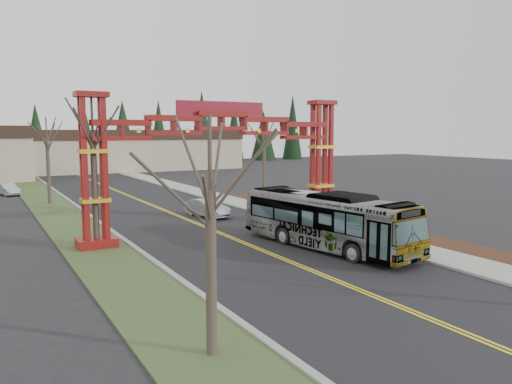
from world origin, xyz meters
TOP-DOWN VIEW (x-y plane):
  - ground at (0.00, 0.00)m, footprint 200.00×200.00m
  - road at (0.00, 25.00)m, footprint 12.00×110.00m
  - lane_line_left at (-0.12, 25.00)m, footprint 0.12×100.00m
  - lane_line_right at (0.12, 25.00)m, footprint 0.12×100.00m
  - curb_right at (6.15, 25.00)m, footprint 0.30×110.00m
  - sidewalk_right at (7.60, 25.00)m, footprint 2.60×110.00m
  - landscape_strip at (10.20, 10.00)m, footprint 2.60×50.00m
  - grass_median at (-8.00, 25.00)m, footprint 4.00×110.00m
  - curb_left at (-6.15, 25.00)m, footprint 0.30×110.00m
  - gateway_arch at (0.00, 18.00)m, footprint 18.20×1.60m
  - retail_building_east at (10.00, 79.95)m, footprint 38.00×20.30m
  - conifer_treeline at (0.25, 92.00)m, footprint 116.10×5.60m
  - transit_bus at (3.48, 11.43)m, footprint 4.54×12.01m
  - silver_sedan at (1.89, 24.59)m, footprint 2.43×4.56m
  - parked_car_far_a at (-11.00, 47.49)m, footprint 2.33×4.14m
  - bare_tree_median_near at (-8.00, 1.98)m, footprint 3.29×3.29m
  - bare_tree_median_mid at (-8.00, 17.99)m, footprint 3.40×3.40m
  - bare_tree_median_far at (-8.00, 38.30)m, footprint 3.33×3.33m
  - bare_tree_right_far at (10.00, 29.60)m, footprint 3.24×3.24m
  - street_sign at (8.76, 13.86)m, footprint 0.46×0.09m
  - barrel_south at (9.66, 17.51)m, footprint 0.56×0.56m
  - barrel_mid at (9.36, 19.12)m, footprint 0.58×0.58m
  - barrel_north at (9.66, 23.23)m, footprint 0.50×0.50m

SIDE VIEW (x-z plane):
  - ground at x=0.00m, z-range 0.00..0.00m
  - road at x=0.00m, z-range 0.00..0.02m
  - lane_line_left at x=-0.12m, z-range 0.02..0.03m
  - lane_line_right at x=0.12m, z-range 0.02..0.03m
  - grass_median at x=-8.00m, z-range 0.00..0.08m
  - landscape_strip at x=10.20m, z-range 0.00..0.12m
  - curb_right at x=6.15m, z-range 0.00..0.15m
  - curb_left at x=-6.15m, z-range 0.00..0.15m
  - sidewalk_right at x=7.60m, z-range 0.01..0.15m
  - barrel_north at x=9.66m, z-range 0.00..0.92m
  - barrel_south at x=9.66m, z-range 0.00..1.05m
  - barrel_mid at x=9.36m, z-range 0.00..1.08m
  - parked_car_far_a at x=-11.00m, z-range 0.00..1.29m
  - silver_sedan at x=1.89m, z-range 0.00..1.43m
  - street_sign at x=8.76m, z-range 0.44..2.46m
  - transit_bus at x=3.48m, z-range 0.00..3.27m
  - retail_building_east at x=10.00m, z-range 0.01..7.01m
  - bare_tree_median_near at x=-8.00m, z-range 1.38..8.54m
  - bare_tree_median_far at x=-8.00m, z-range 1.78..9.80m
  - bare_tree_right_far at x=10.00m, z-range 1.82..9.83m
  - gateway_arch at x=0.00m, z-range 1.53..10.43m
  - conifer_treeline at x=0.25m, z-range -0.01..12.99m
  - bare_tree_median_mid at x=-8.00m, z-range 2.12..10.95m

